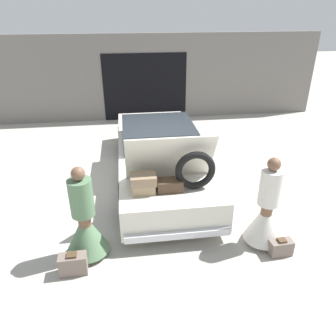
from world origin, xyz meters
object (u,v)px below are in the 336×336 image
Objects in this scene: person_left at (85,226)px; suitcase_beside_right_person at (281,247)px; suitcase_beside_left_person at (73,264)px; person_right at (266,214)px; car at (160,154)px.

person_left is 4.11× the size of suitcase_beside_right_person.
suitcase_beside_right_person is at bearing -0.63° from suitcase_beside_left_person.
suitcase_beside_left_person is at bearing 99.58° from person_right.
car reaches higher than suitcase_beside_left_person.
car is 3.32× the size of person_left.
person_left is at bearing 65.72° from suitcase_beside_left_person.
person_right is (1.46, -2.61, 0.00)m from car.
car is 2.99m from person_right.
car is at bearing 161.23° from person_left.
car is 12.51× the size of suitcase_beside_left_person.
person_right is at bearing 115.68° from suitcase_beside_right_person.
person_left is at bearing 91.94° from person_right.
suitcase_beside_right_person is (3.08, -0.44, -0.42)m from person_left.
person_left is 3.77× the size of suitcase_beside_left_person.
suitcase_beside_left_person is at bearing -119.35° from car.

